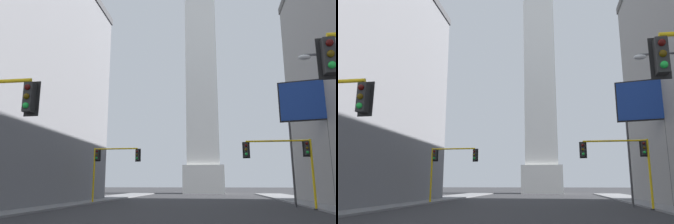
% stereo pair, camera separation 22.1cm
% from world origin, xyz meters
% --- Properties ---
extents(sidewalk_left, '(5.00, 81.91, 0.15)m').
position_xyz_m(sidewalk_left, '(-12.29, 24.57, 0.07)').
color(sidewalk_left, slate).
rests_on(sidewalk_left, ground_plane).
extents(obelisk, '(8.28, 8.28, 61.58)m').
position_xyz_m(obelisk, '(0.00, 68.26, 29.41)').
color(obelisk, silver).
rests_on(obelisk, ground_plane).
extents(traffic_light_mid_left, '(5.06, 0.52, 5.58)m').
position_xyz_m(traffic_light_mid_left, '(-8.39, 31.05, 4.25)').
color(traffic_light_mid_left, yellow).
rests_on(traffic_light_mid_left, ground_plane).
extents(traffic_light_mid_right, '(5.40, 0.52, 5.35)m').
position_xyz_m(traffic_light_mid_right, '(7.94, 25.08, 4.10)').
color(traffic_light_mid_right, yellow).
rests_on(traffic_light_mid_right, ground_plane).
extents(billboard_sign, '(4.66, 1.13, 11.07)m').
position_xyz_m(billboard_sign, '(10.57, 27.97, 8.79)').
color(billboard_sign, '#3F3F42').
rests_on(billboard_sign, ground_plane).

